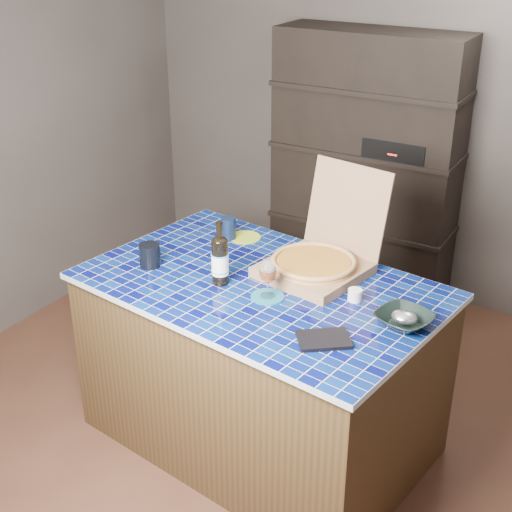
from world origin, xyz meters
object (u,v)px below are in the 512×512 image
Objects in this scene: dvd_case at (324,339)px; kitchen_island at (261,363)px; pizza_box at (317,260)px; wine_glass at (268,272)px; bowl at (404,320)px; mead_bottle at (220,260)px.

kitchen_island is at bearing -160.48° from dvd_case.
kitchen_island is at bearing -117.54° from pizza_box.
kitchen_island is 10.04× the size of wine_glass.
dvd_case is (0.29, -0.53, -0.06)m from pizza_box.
bowl is (0.70, -0.02, 0.47)m from kitchen_island.
dvd_case is at bearing -25.00° from kitchen_island.
dvd_case is at bearing -18.33° from mead_bottle.
kitchen_island is at bearing 178.06° from bowl.
bowl is at bearing 6.10° from kitchen_island.
kitchen_island is 2.93× the size of pizza_box.
dvd_case is 0.92× the size of bowl.
mead_bottle reaches higher than kitchen_island.
pizza_box is at bearing 171.23° from dvd_case.
pizza_box is 0.58m from bowl.
mead_bottle is at bearing -126.07° from pizza_box.
pizza_box is 2.88× the size of dvd_case.
bowl is (0.52, -0.25, -0.04)m from pizza_box.
kitchen_island is 0.84m from bowl.
mead_bottle reaches higher than dvd_case.
dvd_case is at bearing -28.34° from wine_glass.
wine_glass reaches higher than kitchen_island.
kitchen_island is 0.59m from pizza_box.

